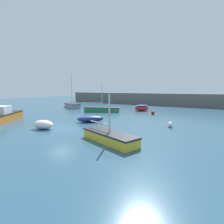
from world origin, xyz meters
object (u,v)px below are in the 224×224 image
object	(u,v)px
rowboat_blue_near	(90,119)
mooring_buoy_red	(153,113)
sailboat_tall_mast	(72,105)
sailboat_short_mast	(102,109)
dinghy_near_pier	(43,125)
mooring_buoy_white	(170,125)
rowboat_with_red_cover	(142,108)
motorboat_grey_hull	(3,116)
sailboat_twin_hulled	(109,137)

from	to	relation	value
rowboat_blue_near	mooring_buoy_red	world-z (taller)	rowboat_blue_near
sailboat_tall_mast	sailboat_short_mast	world-z (taller)	sailboat_tall_mast
dinghy_near_pier	mooring_buoy_white	bearing A→B (deg)	19.65
rowboat_blue_near	mooring_buoy_white	bearing A→B (deg)	-30.43
rowboat_with_red_cover	sailboat_tall_mast	distance (m)	14.55
sailboat_tall_mast	mooring_buoy_red	world-z (taller)	sailboat_tall_mast
rowboat_blue_near	mooring_buoy_red	size ratio (longest dim) A/B	5.56
rowboat_blue_near	dinghy_near_pier	xyz separation A→B (m)	(-1.66, -5.30, 0.06)
sailboat_short_mast	mooring_buoy_white	bearing A→B (deg)	-51.40
rowboat_blue_near	rowboat_with_red_cover	xyz separation A→B (m)	(1.31, 13.13, 0.16)
sailboat_tall_mast	motorboat_grey_hull	world-z (taller)	sailboat_tall_mast
rowboat_blue_near	motorboat_grey_hull	xyz separation A→B (m)	(-9.46, -5.08, 0.31)
sailboat_tall_mast	motorboat_grey_hull	distance (m)	15.96
rowboat_with_red_cover	motorboat_grey_hull	xyz separation A→B (m)	(-10.76, -18.21, 0.15)
sailboat_tall_mast	motorboat_grey_hull	xyz separation A→B (m)	(3.54, -15.56, 0.21)
mooring_buoy_white	dinghy_near_pier	bearing A→B (deg)	-145.22
dinghy_near_pier	sailboat_twin_hulled	bearing A→B (deg)	-16.75
rowboat_with_red_cover	sailboat_twin_hulled	distance (m)	19.26
sailboat_twin_hulled	sailboat_short_mast	size ratio (longest dim) A/B	0.83
sailboat_short_mast	mooring_buoy_red	world-z (taller)	sailboat_short_mast
rowboat_with_red_cover	sailboat_short_mast	distance (m)	7.13
sailboat_twin_hulled	sailboat_short_mast	bearing A→B (deg)	145.28
mooring_buoy_red	mooring_buoy_white	bearing A→B (deg)	-61.04
sailboat_tall_mast	sailboat_twin_hulled	world-z (taller)	sailboat_tall_mast
sailboat_tall_mast	sailboat_short_mast	bearing A→B (deg)	-163.35
sailboat_short_mast	mooring_buoy_white	distance (m)	14.42
motorboat_grey_hull	rowboat_with_red_cover	bearing A→B (deg)	-64.42
mooring_buoy_white	sailboat_short_mast	bearing A→B (deg)	153.23
mooring_buoy_white	rowboat_with_red_cover	bearing A→B (deg)	123.84
rowboat_with_red_cover	mooring_buoy_white	bearing A→B (deg)	-100.71
sailboat_tall_mast	sailboat_twin_hulled	distance (m)	24.91
sailboat_tall_mast	mooring_buoy_white	world-z (taller)	sailboat_tall_mast
motorboat_grey_hull	sailboat_short_mast	size ratio (longest dim) A/B	0.96
rowboat_with_red_cover	mooring_buoy_red	bearing A→B (deg)	-90.97
sailboat_twin_hulled	mooring_buoy_red	xyz separation A→B (m)	(-1.66, 15.37, -0.10)
rowboat_with_red_cover	motorboat_grey_hull	distance (m)	21.15
rowboat_blue_near	sailboat_tall_mast	size ratio (longest dim) A/B	0.47
rowboat_blue_near	sailboat_short_mast	bearing A→B (deg)	72.76
dinghy_near_pier	sailboat_tall_mast	xyz separation A→B (m)	(-11.34, 15.78, 0.04)
sailboat_tall_mast	motorboat_grey_hull	size ratio (longest dim) A/B	1.15
dinghy_near_pier	mooring_buoy_red	xyz separation A→B (m)	(6.09, 15.15, -0.15)
rowboat_blue_near	sailboat_tall_mast	xyz separation A→B (m)	(-13.00, 10.48, 0.10)
motorboat_grey_hull	mooring_buoy_red	xyz separation A→B (m)	(13.89, 14.93, -0.39)
sailboat_tall_mast	dinghy_near_pier	bearing A→B (deg)	155.11
motorboat_grey_hull	mooring_buoy_red	bearing A→B (deg)	-76.77
rowboat_blue_near	sailboat_tall_mast	distance (m)	16.70
dinghy_near_pier	sailboat_twin_hulled	xyz separation A→B (m)	(7.75, -0.22, -0.05)
rowboat_with_red_cover	mooring_buoy_white	distance (m)	13.45
motorboat_grey_hull	sailboat_short_mast	bearing A→B (deg)	-55.50
rowboat_blue_near	mooring_buoy_white	xyz separation A→B (m)	(8.80, 1.96, -0.11)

